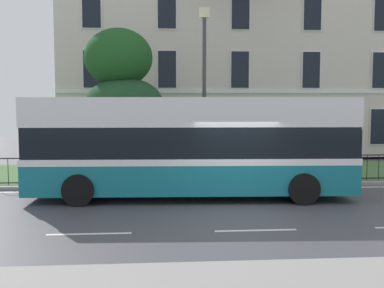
{
  "coord_description": "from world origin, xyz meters",
  "views": [
    {
      "loc": [
        -2.48,
        -13.51,
        3.23
      ],
      "look_at": [
        -1.01,
        5.05,
        1.47
      ],
      "focal_mm": 46.73,
      "sensor_mm": 36.0,
      "label": 1
    }
  ],
  "objects": [
    {
      "name": "georgian_townhouse",
      "position": [
        1.89,
        16.44,
        5.71
      ],
      "size": [
        18.56,
        10.26,
        11.13
      ],
      "color": "beige",
      "rests_on": "ground_plane"
    },
    {
      "name": "street_lamp_post",
      "position": [
        -0.54,
        5.22,
        3.8
      ],
      "size": [
        0.36,
        0.24,
        6.39
      ],
      "color": "#333338",
      "rests_on": "ground_plane"
    },
    {
      "name": "ground_plane",
      "position": [
        0.0,
        1.1,
        -0.02
      ],
      "size": [
        60.0,
        56.0,
        0.18
      ],
      "color": "#434349"
    },
    {
      "name": "evergreen_tree",
      "position": [
        -3.7,
        7.85,
        2.52
      ],
      "size": [
        4.27,
        4.27,
        6.12
      ],
      "color": "#423328",
      "rests_on": "ground_plane"
    },
    {
      "name": "iron_verge_railing",
      "position": [
        1.89,
        4.4,
        0.62
      ],
      "size": [
        19.87,
        0.04,
        0.97
      ],
      "color": "black",
      "rests_on": "ground_plane"
    },
    {
      "name": "single_decker_bus",
      "position": [
        -1.26,
        2.31,
        1.7
      ],
      "size": [
        10.36,
        2.99,
        3.22
      ],
      "rotation": [
        0.0,
        0.0,
        -0.05
      ],
      "color": "#166F7F",
      "rests_on": "ground_plane"
    }
  ]
}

